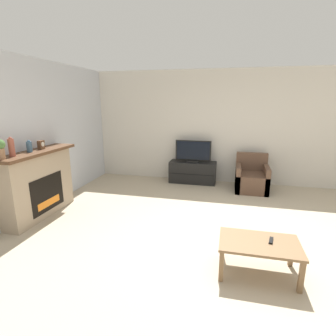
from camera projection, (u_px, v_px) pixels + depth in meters
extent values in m
plane|color=tan|center=(231.00, 243.00, 3.75)|extent=(24.00, 24.00, 0.00)
cube|color=beige|center=(235.00, 128.00, 6.25)|extent=(12.00, 0.06, 2.70)
cube|color=silver|center=(13.00, 141.00, 4.19)|extent=(0.06, 12.00, 2.70)
cube|color=tan|center=(39.00, 185.00, 4.53)|extent=(0.33, 1.46, 1.11)
cube|color=black|center=(48.00, 193.00, 4.53)|extent=(0.01, 0.80, 0.61)
cube|color=orange|center=(49.00, 202.00, 4.57)|extent=(0.01, 0.56, 0.12)
cube|color=brown|center=(36.00, 152.00, 4.38)|extent=(0.45, 1.58, 0.05)
cylinder|color=#994C3D|center=(12.00, 148.00, 3.90)|extent=(0.09, 0.09, 0.27)
sphere|color=#994C3D|center=(10.00, 138.00, 3.86)|extent=(0.05, 0.05, 0.05)
cylinder|color=#385670|center=(29.00, 147.00, 4.24)|extent=(0.09, 0.09, 0.17)
sphere|color=#385670|center=(29.00, 141.00, 4.22)|extent=(0.05, 0.05, 0.05)
cube|color=brown|center=(41.00, 145.00, 4.51)|extent=(0.07, 0.11, 0.15)
cylinder|color=white|center=(43.00, 144.00, 4.49)|extent=(0.00, 0.08, 0.08)
cylinder|color=#936B4C|center=(1.00, 154.00, 3.73)|extent=(0.10, 0.10, 0.16)
sphere|color=#477038|center=(0.00, 144.00, 3.69)|extent=(0.14, 0.14, 0.14)
cube|color=black|center=(193.00, 172.00, 6.47)|extent=(1.13, 0.42, 0.53)
cube|color=black|center=(191.00, 174.00, 6.27)|extent=(1.11, 0.01, 0.01)
cube|color=black|center=(193.00, 161.00, 6.40)|extent=(0.30, 0.18, 0.04)
cube|color=black|center=(193.00, 150.00, 6.33)|extent=(0.86, 0.03, 0.49)
cube|color=black|center=(193.00, 151.00, 6.32)|extent=(0.79, 0.01, 0.44)
cube|color=brown|center=(251.00, 182.00, 5.90)|extent=(0.70, 0.76, 0.40)
cube|color=brown|center=(252.00, 161.00, 6.09)|extent=(0.70, 0.14, 0.41)
cube|color=brown|center=(238.00, 177.00, 5.94)|extent=(0.10, 0.76, 0.59)
cube|color=brown|center=(266.00, 179.00, 5.81)|extent=(0.10, 0.76, 0.59)
cube|color=brown|center=(259.00, 243.00, 3.00)|extent=(0.90, 0.56, 0.03)
cube|color=brown|center=(221.00, 266.00, 2.92)|extent=(0.05, 0.05, 0.37)
cube|color=brown|center=(301.00, 277.00, 2.74)|extent=(0.05, 0.05, 0.37)
cube|color=brown|center=(223.00, 244.00, 3.37)|extent=(0.05, 0.05, 0.37)
cube|color=brown|center=(291.00, 252.00, 3.19)|extent=(0.05, 0.05, 0.37)
cube|color=black|center=(271.00, 240.00, 3.01)|extent=(0.07, 0.16, 0.02)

